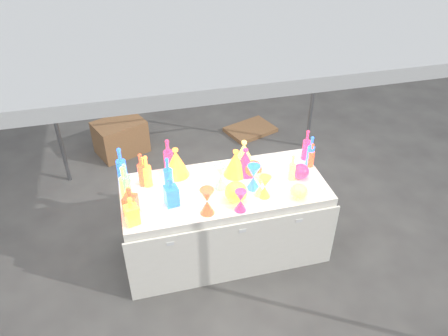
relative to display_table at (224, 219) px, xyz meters
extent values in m
plane|color=#66635E|center=(0.00, 0.01, -0.37)|extent=(80.00, 80.00, 0.00)
cylinder|color=gray|center=(-1.50, 1.51, 0.83)|extent=(0.04, 0.04, 2.40)
cylinder|color=gray|center=(1.50, 1.51, 0.83)|extent=(0.04, 0.04, 2.40)
cylinder|color=gray|center=(0.00, 1.48, 0.63)|extent=(3.00, 0.04, 0.04)
cube|color=white|center=(0.00, 0.01, 0.00)|extent=(1.80, 0.80, 0.75)
cube|color=white|center=(0.00, -0.41, -0.04)|extent=(1.84, 0.02, 0.68)
cube|color=white|center=(-0.55, -0.42, 0.23)|extent=(0.06, 0.00, 0.03)
cube|color=white|center=(0.05, -0.42, 0.23)|extent=(0.06, 0.00, 0.03)
cube|color=white|center=(0.55, -0.42, 0.23)|extent=(0.06, 0.00, 0.03)
cube|color=#996B45|center=(-0.86, 1.97, -0.16)|extent=(0.72, 0.63, 0.43)
cube|color=#996B45|center=(0.89, 2.05, -0.35)|extent=(0.74, 0.64, 0.05)
camera|label=1|loc=(-0.74, -2.92, 2.75)|focal=35.00mm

